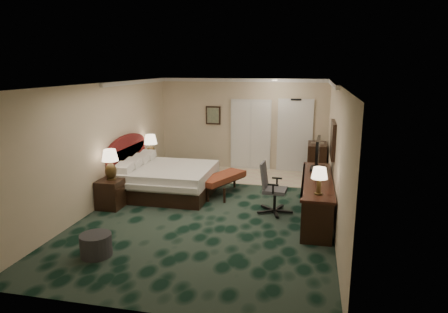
% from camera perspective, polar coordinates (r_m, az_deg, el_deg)
% --- Properties ---
extents(floor, '(5.00, 7.50, 0.00)m').
position_cam_1_polar(floor, '(8.73, -1.62, -7.67)').
color(floor, black).
rests_on(floor, ground).
extents(ceiling, '(5.00, 7.50, 0.00)m').
position_cam_1_polar(ceiling, '(8.19, -1.74, 10.32)').
color(ceiling, silver).
rests_on(ceiling, wall_back).
extents(wall_back, '(5.00, 0.00, 2.70)m').
position_cam_1_polar(wall_back, '(11.98, 2.69, 4.62)').
color(wall_back, '#BFB394').
rests_on(wall_back, ground).
extents(wall_front, '(5.00, 0.00, 2.70)m').
position_cam_1_polar(wall_front, '(4.94, -12.37, -7.72)').
color(wall_front, '#BFB394').
rests_on(wall_front, ground).
extents(wall_left, '(0.00, 7.50, 2.70)m').
position_cam_1_polar(wall_left, '(9.28, -16.84, 1.66)').
color(wall_left, '#BFB394').
rests_on(wall_left, ground).
extents(wall_right, '(0.00, 7.50, 2.70)m').
position_cam_1_polar(wall_right, '(8.13, 15.68, 0.22)').
color(wall_right, '#BFB394').
rests_on(wall_right, ground).
extents(crown_molding, '(5.00, 7.50, 0.10)m').
position_cam_1_polar(crown_molding, '(8.19, -1.73, 9.97)').
color(crown_molding, silver).
rests_on(crown_molding, wall_back).
extents(tile_patch, '(3.20, 1.70, 0.01)m').
position_cam_1_polar(tile_patch, '(11.31, 6.39, -2.91)').
color(tile_patch, beige).
rests_on(tile_patch, ground).
extents(headboard, '(0.12, 2.00, 1.40)m').
position_cam_1_polar(headboard, '(10.25, -13.62, -0.84)').
color(headboard, '#520B0A').
rests_on(headboard, ground).
extents(entry_door, '(1.02, 0.06, 2.18)m').
position_cam_1_polar(entry_door, '(11.83, 10.07, 2.86)').
color(entry_door, silver).
rests_on(entry_door, ground).
extents(closet_doors, '(1.20, 0.06, 2.10)m').
position_cam_1_polar(closet_doors, '(11.94, 3.82, 3.12)').
color(closet_doors, silver).
rests_on(closet_doors, ground).
extents(wall_art, '(0.45, 0.06, 0.55)m').
position_cam_1_polar(wall_art, '(12.09, -1.56, 5.90)').
color(wall_art, '#495F52').
rests_on(wall_art, wall_back).
extents(wall_mirror, '(0.05, 0.95, 0.75)m').
position_cam_1_polar(wall_mirror, '(8.68, 15.29, 2.37)').
color(wall_mirror, white).
rests_on(wall_mirror, wall_right).
extents(bed, '(2.12, 1.97, 0.67)m').
position_cam_1_polar(bed, '(9.82, -7.99, -3.40)').
color(bed, silver).
rests_on(bed, ground).
extents(nightstand_near, '(0.50, 0.58, 0.63)m').
position_cam_1_polar(nightstand_near, '(9.14, -15.84, -5.14)').
color(nightstand_near, black).
rests_on(nightstand_near, ground).
extents(nightstand_far, '(0.44, 0.50, 0.55)m').
position_cam_1_polar(nightstand_far, '(11.23, -10.30, -1.74)').
color(nightstand_far, black).
rests_on(nightstand_far, ground).
extents(lamp_near, '(0.44, 0.44, 0.67)m').
position_cam_1_polar(lamp_near, '(9.01, -15.92, -1.11)').
color(lamp_near, '#312110').
rests_on(lamp_near, nightstand_near).
extents(lamp_far, '(0.41, 0.41, 0.69)m').
position_cam_1_polar(lamp_far, '(11.10, -10.43, 1.35)').
color(lamp_far, '#312110').
rests_on(lamp_far, nightstand_far).
extents(bed_bench, '(1.03, 1.50, 0.48)m').
position_cam_1_polar(bed_bench, '(9.72, -0.30, -4.02)').
color(bed_bench, maroon).
rests_on(bed_bench, ground).
extents(ottoman, '(0.68, 0.68, 0.37)m').
position_cam_1_polar(ottoman, '(7.03, -17.81, -11.95)').
color(ottoman, '#323232').
rests_on(ottoman, ground).
extents(desk, '(0.61, 2.83, 0.82)m').
position_cam_1_polar(desk, '(8.45, 13.05, -5.80)').
color(desk, black).
rests_on(desk, ground).
extents(tv, '(0.13, 0.91, 0.70)m').
position_cam_1_polar(tv, '(8.98, 13.23, 0.33)').
color(tv, black).
rests_on(tv, desk).
extents(desk_lamp, '(0.36, 0.36, 0.51)m').
position_cam_1_polar(desk_lamp, '(7.27, 13.43, -3.40)').
color(desk_lamp, '#312110').
rests_on(desk_lamp, desk).
extents(desk_chair, '(0.67, 0.63, 1.09)m').
position_cam_1_polar(desk_chair, '(8.49, 7.29, -4.50)').
color(desk_chair, '#45444C').
rests_on(desk_chair, ground).
extents(minibar, '(0.50, 0.91, 0.96)m').
position_cam_1_polar(minibar, '(11.43, 13.09, -0.55)').
color(minibar, black).
rests_on(minibar, ground).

